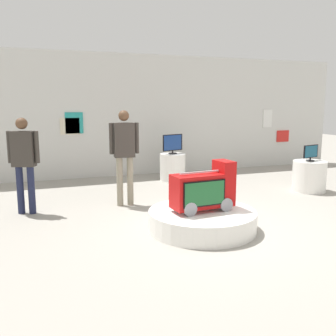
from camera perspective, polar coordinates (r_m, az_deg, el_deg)
The scene contains 10 objects.
ground_plane at distance 6.11m, azimuth 8.30°, elevation -8.74°, with size 30.00×30.00×0.00m, color #9E998E.
back_wall_display at distance 10.25m, azimuth -4.41°, elevation 8.00°, with size 12.45×0.13×3.23m.
main_display_pedestal at distance 5.85m, azimuth 5.22°, elevation -7.92°, with size 1.66×1.66×0.31m, color white.
novelty_firetruck_tv at distance 5.73m, azimuth 5.49°, elevation -3.52°, with size 0.99×0.49×0.75m.
display_pedestal_left_rear at distance 8.88m, azimuth 20.73°, elevation -1.16°, with size 0.72×0.72×0.68m, color white.
tv_on_left_rear at distance 8.80m, azimuth 20.95°, elevation 2.25°, with size 0.47×0.19×0.36m.
display_pedestal_center_rear at distance 9.50m, azimuth 0.70°, elevation 0.16°, with size 0.65×0.65×0.68m, color white.
tv_on_center_rear at distance 9.42m, azimuth 0.71°, elevation 3.77°, with size 0.58×0.22×0.49m.
shopper_browsing_near_truck at distance 7.07m, azimuth -6.67°, elevation 2.72°, with size 0.56×0.23×1.81m.
shopper_browsing_rear at distance 6.96m, azimuth -21.15°, elevation 1.39°, with size 0.52×0.33×1.70m.
Camera 1 is at (-2.78, -5.08, 1.93)m, focal length 39.95 mm.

